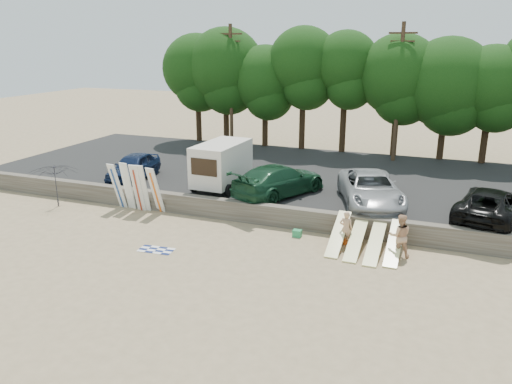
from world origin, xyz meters
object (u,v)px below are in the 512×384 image
Objects in this scene: box_trailer at (222,163)px; car_3 at (490,204)px; car_2 at (371,189)px; cooler at (297,233)px; car_0 at (134,167)px; beachgoer_b at (400,236)px; beachgoer_a at (346,229)px; beach_umbrella at (55,186)px; car_1 at (279,180)px.

box_trailer is 13.52m from car_3.
car_2 reaches higher than cooler.
car_2 is 15.22× the size of cooler.
box_trailer is 0.76× the size of car_3.
car_0 is 2.41× the size of beachgoer_b.
cooler is at bearing -8.82° from beachgoer_a.
beach_umbrella reaches higher than car_2.
beach_umbrella is at bearing 175.71° from car_2.
car_1 reaches higher than cooler.
car_1 is 7.87m from beachgoer_b.
box_trailer is at bearing 160.63° from car_2.
car_1 is 10.14m from car_3.
car_1 is 4.74m from car_2.
car_3 is at bearing -144.73° from beachgoer_b.
beachgoer_a is at bearing -23.46° from beachgoer_b.
car_0 is 19.10m from car_3.
box_trailer is at bearing -30.28° from beachgoer_a.
car_0 is 13.85m from beachgoer_a.
beachgoer_b is at bearing -22.49° from car_0.
car_1 is at bearing 12.80° from car_3.
car_0 is (-5.59, -0.20, -0.66)m from box_trailer.
beachgoer_a is at bearing -114.87° from car_2.
box_trailer reaches higher than car_1.
car_0 reaches higher than beachgoer_a.
car_1 is 14.89× the size of cooler.
box_trailer is at bearing -5.46° from car_0.
car_3 reaches higher than beachgoer_a.
car_0 reaches higher than beachgoer_b.
beach_umbrella is (-7.79, -4.25, -0.96)m from box_trailer.
car_3 is 5.44m from beachgoer_b.
car_3 is (5.40, -0.23, -0.06)m from car_2.
car_2 is at bearing -154.30° from car_1.
beachgoer_b is at bearing 62.79° from car_3.
beachgoer_b is (-3.53, -4.11, -0.52)m from car_3.
car_2 is 16.44m from beach_umbrella.
car_0 is 0.77× the size of car_2.
car_0 is 1.73× the size of beach_umbrella.
cooler is at bearing -21.78° from beachgoer_b.
car_0 reaches higher than cooler.
beachgoer_b is (2.27, -0.38, 0.14)m from beachgoer_a.
beachgoer_b is 4.61m from cooler.
car_3 reaches higher than beachgoer_b.
car_2 is 5.41m from car_3.
car_2 is 2.25× the size of beach_umbrella.
beachgoer_b is at bearing -85.80° from car_2.
car_0 is 2.83× the size of beachgoer_a.
box_trailer is at bearing 28.62° from beach_umbrella.
car_0 is 11.68× the size of cooler.
box_trailer is 2.20× the size of beachgoer_b.
car_0 is at bearing 161.54° from car_2.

